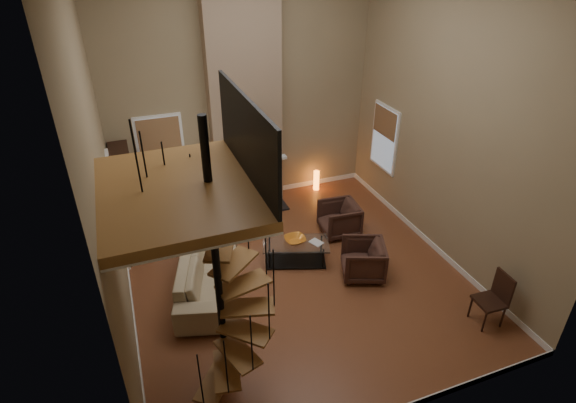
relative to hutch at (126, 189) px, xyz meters
name	(u,v)px	position (x,y,z in m)	size (l,w,h in m)	color
ground	(295,274)	(2.77, -2.83, -0.95)	(6.00, 6.50, 0.01)	brown
back_wall	(242,87)	(2.77, 0.42, 1.80)	(6.00, 0.02, 5.50)	#968361
front_wall	(411,254)	(2.77, -6.08, 1.80)	(6.00, 0.02, 5.50)	#968361
left_wall	(101,170)	(-0.23, -2.83, 1.80)	(0.02, 6.50, 5.50)	#968361
right_wall	(450,118)	(5.77, -2.83, 1.80)	(0.02, 6.50, 5.50)	#968361
baseboard_back	(247,194)	(2.77, 0.41, -0.89)	(6.00, 0.02, 0.12)	white
baseboard_left	(133,311)	(-0.22, -2.83, -0.89)	(0.02, 6.50, 0.12)	white
baseboard_right	(427,240)	(5.76, -2.83, -0.89)	(0.02, 6.50, 0.12)	white
chimney_breast	(244,90)	(2.77, 0.23, 1.80)	(1.60, 0.38, 5.50)	#9A7E64
hearth	(256,209)	(2.77, -0.26, -0.93)	(1.50, 0.60, 0.04)	black
firebox	(251,184)	(2.77, 0.03, -0.40)	(0.95, 0.02, 0.72)	black
mantel	(251,162)	(2.77, -0.05, 0.20)	(1.70, 0.18, 0.06)	white
mirror_frame	(249,128)	(2.77, 0.01, 1.00)	(0.94, 0.94, 0.10)	black
mirror_disc	(249,128)	(2.77, 0.02, 1.00)	(0.80, 0.80, 0.01)	white
vase_left	(227,159)	(2.22, -0.01, 0.35)	(0.24, 0.24, 0.25)	black
vase_right	(275,152)	(3.37, -0.01, 0.33)	(0.20, 0.20, 0.21)	#1B6056
window_back	(161,147)	(0.87, 0.39, 0.67)	(1.02, 0.06, 1.52)	white
window_right	(384,137)	(5.75, -0.83, 0.68)	(0.06, 1.02, 1.52)	white
entry_door	(119,210)	(-0.18, -1.03, 0.10)	(0.10, 1.05, 2.16)	white
loft	(186,185)	(0.73, -4.63, 2.29)	(1.70, 2.20, 1.09)	olive
spiral_stair	(219,280)	(0.99, -4.62, 0.83)	(1.47, 1.47, 4.06)	black
hutch	(126,189)	(0.00, 0.00, 0.00)	(0.40, 0.85, 1.90)	black
sofa	(208,270)	(1.15, -2.62, -0.55)	(2.46, 0.96, 0.72)	tan
armchair_near	(342,218)	(4.25, -1.84, -0.60)	(0.77, 0.79, 0.72)	#43271F
armchair_far	(367,260)	(4.03, -3.31, -0.60)	(0.76, 0.79, 0.71)	#43271F
coffee_table	(296,250)	(2.92, -2.47, -0.67)	(1.42, 1.03, 0.47)	silver
bowl	(295,240)	(2.92, -2.42, -0.45)	(0.41, 0.41, 0.10)	orange
book	(315,243)	(3.27, -2.62, -0.49)	(0.19, 0.26, 0.02)	gray
floor_lamp	(194,177)	(1.35, -0.86, 0.46)	(0.37, 0.37, 1.70)	black
accent_lamp	(316,180)	(4.52, 0.16, -0.70)	(0.14, 0.14, 0.52)	orange
side_chair	(495,297)	(5.37, -5.12, -0.42)	(0.46, 0.46, 0.95)	black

